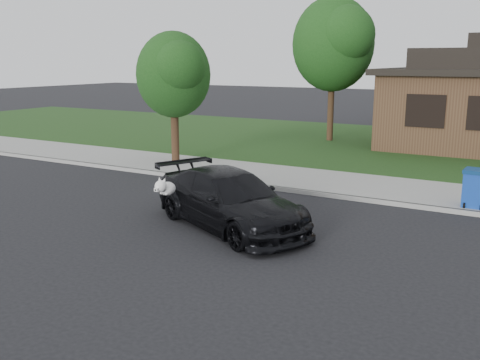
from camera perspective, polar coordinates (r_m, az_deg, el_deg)
The scene contains 8 objects.
ground at distance 11.53m, azimuth 8.31°, elevation -6.27°, with size 120.00×120.00×0.00m, color black.
sidewalk at distance 16.12m, azimuth 14.77°, elevation -0.87°, with size 60.00×3.00×0.12m, color gray.
curb at distance 14.71m, azimuth 13.27°, elevation -2.07°, with size 60.00×0.12×0.12m, color gray.
lawn at distance 23.82m, azimuth 19.75°, elevation 3.10°, with size 60.00×13.00×0.13m, color #193814.
sedan at distance 12.05m, azimuth -1.10°, elevation -2.10°, with size 4.78×3.51×1.29m.
recycling_bin at distance 14.56m, azimuth 23.80°, elevation -0.77°, with size 0.61×0.64×0.95m.
tree_0 at distance 24.51m, azimuth 10.17°, elevation 14.26°, with size 3.78×3.60×6.34m.
tree_2 at distance 19.01m, azimuth -6.99°, elevation 11.22°, with size 2.73×2.60×4.59m.
Camera 1 is at (3.85, -10.22, 3.72)m, focal length 40.00 mm.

